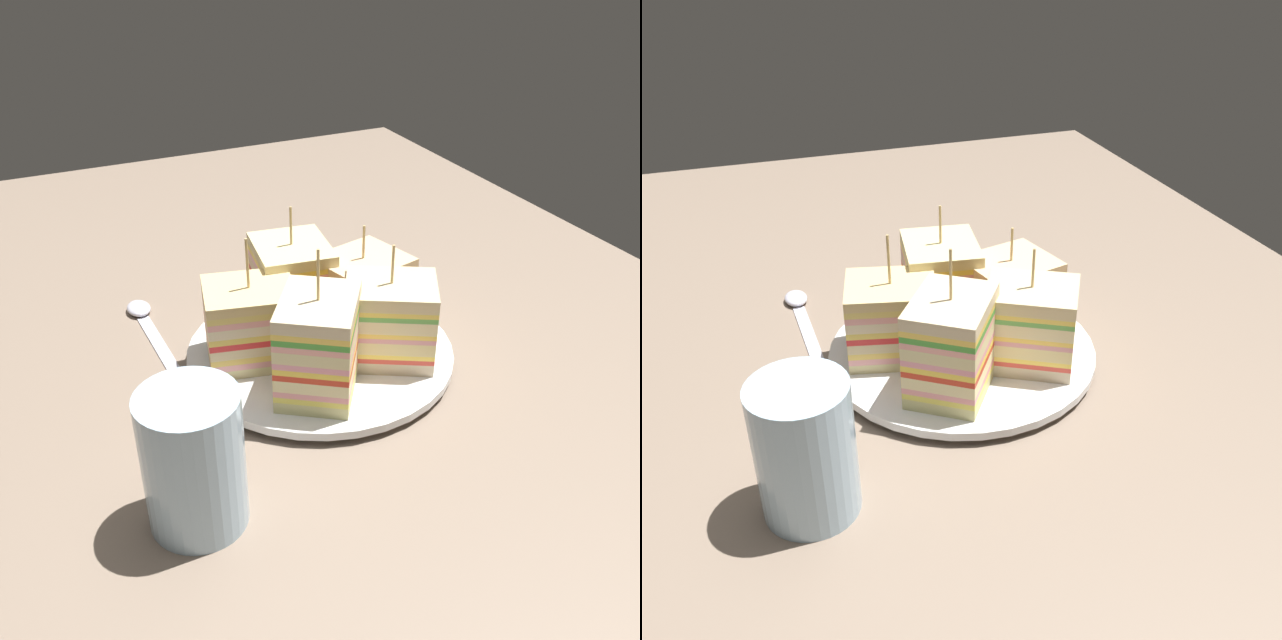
{
  "view_description": "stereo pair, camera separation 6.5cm",
  "coord_description": "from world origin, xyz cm",
  "views": [
    {
      "loc": [
        50.04,
        -23.76,
        37.75
      ],
      "look_at": [
        0.0,
        0.0,
        4.37
      ],
      "focal_mm": 40.15,
      "sensor_mm": 36.0,
      "label": 1
    },
    {
      "loc": [
        52.47,
        -17.77,
        37.75
      ],
      "look_at": [
        0.0,
        0.0,
        4.37
      ],
      "focal_mm": 40.15,
      "sensor_mm": 36.0,
      "label": 2
    }
  ],
  "objects": [
    {
      "name": "ground_plane",
      "position": [
        0.0,
        0.0,
        -0.9
      ],
      "size": [
        128.32,
        87.18,
        1.8
      ],
      "primitive_type": "cube",
      "color": "#7D6A5A"
    },
    {
      "name": "plate",
      "position": [
        0.0,
        0.0,
        0.83
      ],
      "size": [
        24.55,
        24.55,
        1.37
      ],
      "color": "white",
      "rests_on": "ground_plane"
    },
    {
      "name": "sandwich_wedge_0",
      "position": [
        -6.23,
        -0.06,
        5.3
      ],
      "size": [
        8.83,
        7.95,
        11.62
      ],
      "rotation": [
        0.0,
        0.0,
        6.14
      ],
      "color": "beige",
      "rests_on": "plate"
    },
    {
      "name": "sandwich_wedge_1",
      "position": [
        -1.38,
        -6.07,
        4.91
      ],
      "size": [
        8.27,
        9.23,
        11.68
      ],
      "rotation": [
        0.0,
        0.0,
        7.62
      ],
      "color": "beige",
      "rests_on": "plate"
    },
    {
      "name": "sandwich_wedge_2",
      "position": [
        5.57,
        -2.8,
        5.67
      ],
      "size": [
        9.96,
        9.47,
        13.05
      ],
      "rotation": [
        0.0,
        0.0,
        8.83
      ],
      "color": "#CEC47E",
      "rests_on": "plate"
    },
    {
      "name": "sandwich_wedge_3",
      "position": [
        3.73,
        4.98,
        5.08
      ],
      "size": [
        9.45,
        10.04,
        11.03
      ],
      "rotation": [
        0.0,
        0.0,
        10.49
      ],
      "color": "beige",
      "rests_on": "plate"
    },
    {
      "name": "sandwich_wedge_4",
      "position": [
        -2.6,
        5.65,
        4.8
      ],
      "size": [
        8.55,
        9.33,
        10.14
      ],
      "rotation": [
        0.0,
        0.0,
        11.24
      ],
      "color": "beige",
      "rests_on": "plate"
    },
    {
      "name": "chip_pile",
      "position": [
        -1.22,
        -0.8,
        3.07
      ],
      "size": [
        7.69,
        7.51,
        3.6
      ],
      "color": "#DCCA6D",
      "rests_on": "plate"
    },
    {
      "name": "spoon",
      "position": [
        -13.66,
        -13.16,
        0.38
      ],
      "size": [
        15.17,
        2.48,
        1.0
      ],
      "rotation": [
        0.0,
        0.0,
        3.18
      ],
      "color": "silver",
      "rests_on": "ground_plane"
    },
    {
      "name": "drinking_glass",
      "position": [
        14.07,
        -15.98,
        4.54
      ],
      "size": [
        6.93,
        6.93,
        10.5
      ],
      "color": "#A8C9E0",
      "rests_on": "ground_plane"
    }
  ]
}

